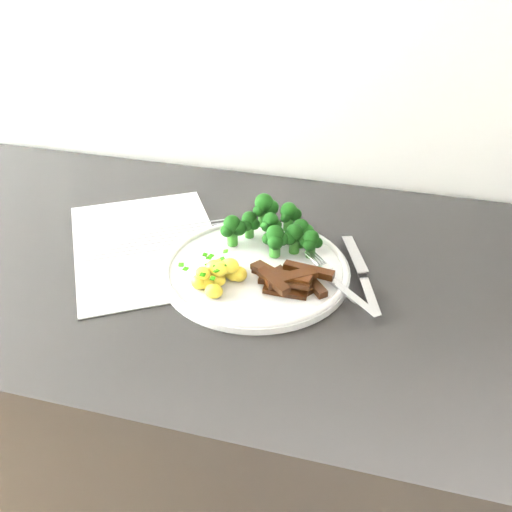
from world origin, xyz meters
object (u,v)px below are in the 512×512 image
(beef_strips, at_px, (289,279))
(recipe_paper, at_px, (147,245))
(broccoli, at_px, (275,226))
(fork, at_px, (342,286))
(knife, at_px, (365,283))
(counter, at_px, (274,477))
(plate, at_px, (256,269))
(potatoes, at_px, (219,273))

(beef_strips, bearing_deg, recipe_paper, 166.87)
(recipe_paper, bearing_deg, broccoli, 11.91)
(fork, relative_size, knife, 0.74)
(counter, xyz_separation_m, plate, (-0.03, -0.00, 0.47))
(fork, height_order, knife, fork)
(plate, distance_m, fork, 0.13)
(counter, bearing_deg, beef_strips, -58.49)
(plate, xyz_separation_m, broccoli, (0.01, 0.07, 0.03))
(counter, distance_m, recipe_paper, 0.51)
(recipe_paper, distance_m, beef_strips, 0.24)
(recipe_paper, relative_size, plate, 1.40)
(counter, xyz_separation_m, broccoli, (-0.02, 0.06, 0.50))
(counter, relative_size, fork, 18.09)
(recipe_paper, relative_size, potatoes, 4.22)
(recipe_paper, bearing_deg, fork, -9.08)
(knife, bearing_deg, fork, -135.60)
(recipe_paper, relative_size, beef_strips, 3.16)
(plate, xyz_separation_m, beef_strips, (0.05, -0.03, 0.01))
(counter, bearing_deg, plate, -171.54)
(counter, relative_size, potatoes, 27.56)
(plate, xyz_separation_m, fork, (0.12, -0.02, 0.01))
(recipe_paper, xyz_separation_m, knife, (0.33, -0.02, 0.01))
(plate, height_order, fork, fork)
(recipe_paper, height_order, knife, knife)
(counter, distance_m, broccoli, 0.50)
(fork, bearing_deg, beef_strips, -175.30)
(broccoli, distance_m, potatoes, 0.12)
(recipe_paper, xyz_separation_m, plate, (0.18, -0.03, 0.01))
(potatoes, distance_m, fork, 0.17)
(recipe_paper, bearing_deg, plate, -8.54)
(broccoli, bearing_deg, plate, -98.56)
(counter, relative_size, broccoli, 16.14)
(counter, height_order, knife, knife)
(broccoli, distance_m, knife, 0.16)
(counter, relative_size, recipe_paper, 6.53)
(plate, height_order, potatoes, potatoes)
(recipe_paper, relative_size, knife, 2.06)
(knife, bearing_deg, potatoes, -165.40)
(recipe_paper, height_order, potatoes, potatoes)
(beef_strips, bearing_deg, counter, 121.51)
(counter, xyz_separation_m, potatoes, (-0.07, -0.05, 0.48))
(plate, distance_m, broccoli, 0.08)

